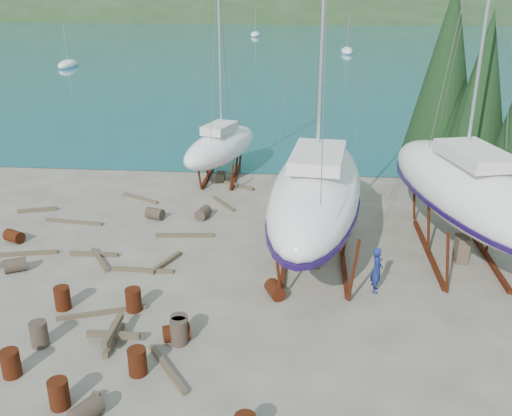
# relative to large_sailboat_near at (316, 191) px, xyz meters

# --- Properties ---
(ground) EXTENTS (600.00, 600.00, 0.00)m
(ground) POSITION_rel_large_sailboat_near_xyz_m (-3.82, -3.59, -3.14)
(ground) COLOR #5D5249
(ground) RESTS_ON ground
(bay_water) EXTENTS (700.00, 700.00, 0.00)m
(bay_water) POSITION_rel_large_sailboat_near_xyz_m (-3.82, 311.41, -3.13)
(bay_water) COLOR #195F7D
(bay_water) RESTS_ON ground
(far_hill) EXTENTS (800.00, 360.00, 110.00)m
(far_hill) POSITION_rel_large_sailboat_near_xyz_m (-3.82, 316.41, -3.14)
(far_hill) COLOR #22341A
(far_hill) RESTS_ON ground
(far_house_left) EXTENTS (6.60, 5.60, 5.60)m
(far_house_left) POSITION_rel_large_sailboat_near_xyz_m (-63.82, 186.41, -0.21)
(far_house_left) COLOR beige
(far_house_left) RESTS_ON ground
(far_house_center) EXTENTS (6.60, 5.60, 5.60)m
(far_house_center) POSITION_rel_large_sailboat_near_xyz_m (-23.82, 186.41, -0.21)
(far_house_center) COLOR beige
(far_house_center) RESTS_ON ground
(far_house_right) EXTENTS (6.60, 5.60, 5.60)m
(far_house_right) POSITION_rel_large_sailboat_near_xyz_m (26.18, 186.41, -0.21)
(far_house_right) COLOR beige
(far_house_right) RESTS_ON ground
(cypress_near_right) EXTENTS (3.60, 3.60, 10.00)m
(cypress_near_right) POSITION_rel_large_sailboat_near_xyz_m (8.68, 8.41, 2.65)
(cypress_near_right) COLOR black
(cypress_near_right) RESTS_ON ground
(cypress_back_left) EXTENTS (4.14, 4.14, 11.50)m
(cypress_back_left) POSITION_rel_large_sailboat_near_xyz_m (7.18, 10.41, 3.52)
(cypress_back_left) COLOR black
(cypress_back_left) RESTS_ON ground
(moored_boat_left) EXTENTS (2.00, 5.00, 6.05)m
(moored_boat_left) POSITION_rel_large_sailboat_near_xyz_m (-33.82, 56.41, -2.75)
(moored_boat_left) COLOR white
(moored_boat_left) RESTS_ON ground
(moored_boat_mid) EXTENTS (2.00, 5.00, 6.05)m
(moored_boat_mid) POSITION_rel_large_sailboat_near_xyz_m (6.18, 76.41, -2.75)
(moored_boat_mid) COLOR white
(moored_boat_mid) RESTS_ON ground
(moored_boat_far) EXTENTS (2.00, 5.00, 6.05)m
(moored_boat_far) POSITION_rel_large_sailboat_near_xyz_m (-11.82, 106.41, -2.75)
(moored_boat_far) COLOR white
(moored_boat_far) RESTS_ON ground
(large_sailboat_near) EXTENTS (4.98, 12.71, 19.49)m
(large_sailboat_near) POSITION_rel_large_sailboat_near_xyz_m (0.00, 0.00, 0.00)
(large_sailboat_near) COLOR white
(large_sailboat_near) RESTS_ON ground
(large_sailboat_far) EXTENTS (6.37, 12.63, 19.18)m
(large_sailboat_far) POSITION_rel_large_sailboat_near_xyz_m (6.32, 0.86, -0.01)
(large_sailboat_far) COLOR white
(large_sailboat_far) RESTS_ON ground
(small_sailboat_shore) EXTENTS (4.88, 8.13, 12.40)m
(small_sailboat_shore) POSITION_rel_large_sailboat_near_xyz_m (-5.53, 10.39, -1.10)
(small_sailboat_shore) COLOR white
(small_sailboat_shore) RESTS_ON ground
(worker) EXTENTS (0.50, 0.71, 1.85)m
(worker) POSITION_rel_large_sailboat_near_xyz_m (2.38, -2.63, -2.21)
(worker) COLOR navy
(worker) RESTS_ON ground
(drum_0) EXTENTS (0.58, 0.58, 0.88)m
(drum_0) POSITION_rel_large_sailboat_near_xyz_m (-9.27, -8.78, -2.70)
(drum_0) COLOR #5A210F
(drum_0) RESTS_ON ground
(drum_1) EXTENTS (0.95, 1.05, 0.58)m
(drum_1) POSITION_rel_large_sailboat_near_xyz_m (-6.30, -10.45, -2.85)
(drum_1) COLOR #2D2823
(drum_1) RESTS_ON ground
(drum_2) EXTENTS (1.04, 0.90, 0.58)m
(drum_2) POSITION_rel_large_sailboat_near_xyz_m (-13.80, 0.48, -2.85)
(drum_2) COLOR #5A210F
(drum_2) RESTS_ON ground
(drum_3) EXTENTS (0.58, 0.58, 0.88)m
(drum_3) POSITION_rel_large_sailboat_near_xyz_m (-5.45, -8.36, -2.70)
(drum_3) COLOR #5A210F
(drum_3) RESTS_ON ground
(drum_5) EXTENTS (0.58, 0.58, 0.88)m
(drum_5) POSITION_rel_large_sailboat_near_xyz_m (-4.52, -6.69, -2.70)
(drum_5) COLOR #2D2823
(drum_5) RESTS_ON ground
(drum_6) EXTENTS (0.89, 1.04, 0.58)m
(drum_6) POSITION_rel_large_sailboat_near_xyz_m (-1.49, -3.39, -2.85)
(drum_6) COLOR #5A210F
(drum_6) RESTS_ON ground
(drum_9) EXTENTS (1.02, 0.84, 0.58)m
(drum_9) POSITION_rel_large_sailboat_near_xyz_m (-7.99, 3.76, -2.85)
(drum_9) COLOR #2D2823
(drum_9) RESTS_ON ground
(drum_10) EXTENTS (0.58, 0.58, 0.88)m
(drum_10) POSITION_rel_large_sailboat_near_xyz_m (-9.24, -4.91, -2.70)
(drum_10) COLOR #5A210F
(drum_10) RESTS_ON ground
(drum_11) EXTENTS (0.79, 1.00, 0.58)m
(drum_11) POSITION_rel_large_sailboat_near_xyz_m (-5.57, 4.07, -2.85)
(drum_11) COLOR #2D2823
(drum_11) RESTS_ON ground
(drum_12) EXTENTS (1.03, 0.86, 0.58)m
(drum_12) POSITION_rel_large_sailboat_near_xyz_m (-4.64, -6.51, -2.85)
(drum_12) COLOR #5A210F
(drum_12) RESTS_ON ground
(drum_13) EXTENTS (0.58, 0.58, 0.88)m
(drum_13) POSITION_rel_large_sailboat_near_xyz_m (-7.25, -9.99, -2.70)
(drum_13) COLOR #5A210F
(drum_13) RESTS_ON ground
(drum_14) EXTENTS (0.58, 0.58, 0.88)m
(drum_14) POSITION_rel_large_sailboat_near_xyz_m (-6.60, -4.81, -2.70)
(drum_14) COLOR #5A210F
(drum_14) RESTS_ON ground
(drum_15) EXTENTS (1.05, 0.93, 0.58)m
(drum_15) POSITION_rel_large_sailboat_near_xyz_m (-12.37, -2.27, -2.85)
(drum_15) COLOR #2D2823
(drum_15) RESTS_ON ground
(drum_16) EXTENTS (0.58, 0.58, 0.88)m
(drum_16) POSITION_rel_large_sailboat_near_xyz_m (-9.09, -7.20, -2.70)
(drum_16) COLOR #2D2823
(drum_16) RESTS_ON ground
(drum_17) EXTENTS (0.58, 0.58, 0.88)m
(drum_17) POSITION_rel_large_sailboat_near_xyz_m (-4.55, -6.41, -2.70)
(drum_17) COLOR #2D2823
(drum_17) RESTS_ON ground
(timber_0) EXTENTS (2.29, 1.35, 0.14)m
(timber_0) POSITION_rel_large_sailboat_near_xyz_m (-9.51, 6.43, -3.07)
(timber_0) COLOR brown
(timber_0) RESTS_ON ground
(timber_2) EXTENTS (1.93, 0.75, 0.19)m
(timber_2) POSITION_rel_large_sailboat_near_xyz_m (-14.42, 4.21, -3.04)
(timber_2) COLOR brown
(timber_2) RESTS_ON ground
(timber_3) EXTENTS (3.05, 1.25, 0.15)m
(timber_3) POSITION_rel_large_sailboat_near_xyz_m (-7.69, -5.19, -3.06)
(timber_3) COLOR brown
(timber_3) RESTS_ON ground
(timber_4) EXTENTS (2.14, 0.21, 0.17)m
(timber_4) POSITION_rel_large_sailboat_near_xyz_m (-9.63, -0.60, -3.05)
(timber_4) COLOR brown
(timber_4) RESTS_ON ground
(timber_5) EXTENTS (1.71, 2.27, 0.16)m
(timber_5) POSITION_rel_large_sailboat_near_xyz_m (-4.58, -8.14, -3.06)
(timber_5) COLOR brown
(timber_5) RESTS_ON ground
(timber_6) EXTENTS (1.88, 1.24, 0.19)m
(timber_6) POSITION_rel_large_sailboat_near_xyz_m (-4.28, 8.88, -3.04)
(timber_6) COLOR brown
(timber_6) RESTS_ON ground
(timber_8) EXTENTS (0.97, 1.97, 0.19)m
(timber_8) POSITION_rel_large_sailboat_near_xyz_m (-6.28, -1.13, -3.04)
(timber_8) COLOR brown
(timber_8) RESTS_ON ground
(timber_9) EXTENTS (1.47, 1.95, 0.15)m
(timber_9) POSITION_rel_large_sailboat_near_xyz_m (-4.79, 5.99, -3.06)
(timber_9) COLOR brown
(timber_9) RESTS_ON ground
(timber_10) EXTENTS (2.75, 0.40, 0.16)m
(timber_10) POSITION_rel_large_sailboat_near_xyz_m (-6.06, 1.74, -3.05)
(timber_10) COLOR brown
(timber_10) RESTS_ON ground
(timber_11) EXTENTS (2.62, 0.21, 0.15)m
(timber_11) POSITION_rel_large_sailboat_near_xyz_m (-7.09, -1.85, -3.06)
(timber_11) COLOR brown
(timber_11) RESTS_ON ground
(timber_12) EXTENTS (1.42, 2.01, 0.17)m
(timber_12) POSITION_rel_large_sailboat_near_xyz_m (-9.20, -1.08, -3.05)
(timber_12) COLOR brown
(timber_12) RESTS_ON ground
(timber_15) EXTENTS (3.02, 0.48, 0.15)m
(timber_15) POSITION_rel_large_sailboat_near_xyz_m (-11.92, 2.86, -3.06)
(timber_15) COLOR brown
(timber_15) RESTS_ON ground
(timber_17) EXTENTS (2.67, 0.74, 0.16)m
(timber_17) POSITION_rel_large_sailboat_near_xyz_m (-12.66, -0.77, -3.06)
(timber_17) COLOR brown
(timber_17) RESTS_ON ground
(timber_pile_fore) EXTENTS (1.80, 1.80, 0.60)m
(timber_pile_fore) POSITION_rel_large_sailboat_near_xyz_m (-6.71, -6.85, -2.84)
(timber_pile_fore) COLOR brown
(timber_pile_fore) RESTS_ON ground
(timber_pile_aft) EXTENTS (1.80, 1.80, 0.60)m
(timber_pile_aft) POSITION_rel_large_sailboat_near_xyz_m (-0.90, 4.72, -2.84)
(timber_pile_aft) COLOR brown
(timber_pile_aft) RESTS_ON ground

